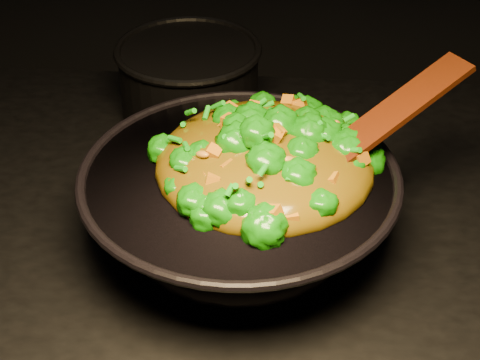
# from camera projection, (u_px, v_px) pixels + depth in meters

# --- Properties ---
(wok) EXTENTS (0.38, 0.38, 0.10)m
(wok) POSITION_uv_depth(u_px,v_px,m) (239.00, 209.00, 0.86)
(wok) COLOR black
(wok) RESTS_ON stovetop
(stir_fry) EXTENTS (0.28, 0.28, 0.09)m
(stir_fry) POSITION_uv_depth(u_px,v_px,m) (265.00, 135.00, 0.81)
(stir_fry) COLOR #136C07
(stir_fry) RESTS_ON wok
(spatula) EXTENTS (0.23, 0.18, 0.11)m
(spatula) POSITION_uv_depth(u_px,v_px,m) (370.00, 130.00, 0.82)
(spatula) COLOR #3B1509
(spatula) RESTS_ON wok
(back_pot) EXTENTS (0.26, 0.26, 0.12)m
(back_pot) POSITION_uv_depth(u_px,v_px,m) (189.00, 82.00, 1.08)
(back_pot) COLOR black
(back_pot) RESTS_ON stovetop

